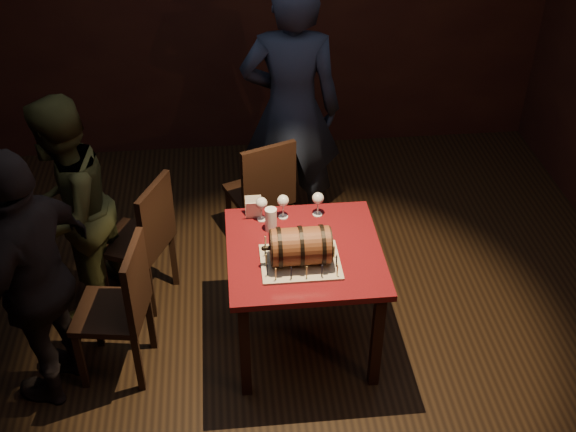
{
  "coord_description": "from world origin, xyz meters",
  "views": [
    {
      "loc": [
        -0.27,
        -3.27,
        3.37
      ],
      "look_at": [
        0.06,
        0.05,
        0.95
      ],
      "focal_mm": 45.0,
      "sensor_mm": 36.0,
      "label": 1
    }
  ],
  "objects": [
    {
      "name": "wine_glass_right",
      "position": [
        0.27,
        0.32,
        0.87
      ],
      "size": [
        0.07,
        0.07,
        0.16
      ],
      "color": "silver",
      "rests_on": "pub_table"
    },
    {
      "name": "person_left_rear",
      "position": [
        -1.28,
        0.49,
        0.76
      ],
      "size": [
        0.79,
        0.89,
        1.52
      ],
      "primitive_type": "imported",
      "rotation": [
        0.0,
        0.0,
        -1.91
      ],
      "color": "#38391C",
      "rests_on": "ground"
    },
    {
      "name": "chair_left_front",
      "position": [
        -0.92,
        -0.12,
        0.52
      ],
      "size": [
        0.46,
        0.46,
        0.93
      ],
      "color": "black",
      "rests_on": "ground"
    },
    {
      "name": "room_shell",
      "position": [
        0.0,
        0.0,
        1.4
      ],
      "size": [
        5.04,
        5.04,
        2.8
      ],
      "color": "black",
      "rests_on": "ground"
    },
    {
      "name": "person_back",
      "position": [
        0.2,
        1.27,
        0.98
      ],
      "size": [
        0.76,
        0.54,
        1.95
      ],
      "primitive_type": "imported",
      "rotation": [
        0.0,
        0.0,
        3.04
      ],
      "color": "#1A2135",
      "rests_on": "ground"
    },
    {
      "name": "wine_glass_left",
      "position": [
        -0.08,
        0.3,
        0.87
      ],
      "size": [
        0.07,
        0.07,
        0.16
      ],
      "color": "silver",
      "rests_on": "pub_table"
    },
    {
      "name": "chair_back",
      "position": [
        -0.03,
        0.96,
        0.52
      ],
      "size": [
        0.52,
        0.52,
        0.93
      ],
      "color": "black",
      "rests_on": "ground"
    },
    {
      "name": "pint_of_ale",
      "position": [
        -0.03,
        0.2,
        0.82
      ],
      "size": [
        0.07,
        0.07,
        0.15
      ],
      "color": "silver",
      "rests_on": "pub_table"
    },
    {
      "name": "barrel_cake",
      "position": [
        0.11,
        -0.13,
        0.87
      ],
      "size": [
        0.39,
        0.23,
        0.23
      ],
      "color": "brown",
      "rests_on": "cake_board"
    },
    {
      "name": "cake_board",
      "position": [
        0.11,
        -0.13,
        0.76
      ],
      "size": [
        0.45,
        0.35,
        0.01
      ],
      "primitive_type": "cube",
      "color": "#AFA18D",
      "rests_on": "pub_table"
    },
    {
      "name": "birthday_candles",
      "position": [
        0.11,
        -0.13,
        0.8
      ],
      "size": [
        0.4,
        0.3,
        0.09
      ],
      "color": "#FBED96",
      "rests_on": "cake_board"
    },
    {
      "name": "menu_card",
      "position": [
        -0.13,
        0.34,
        0.81
      ],
      "size": [
        0.1,
        0.05,
        0.13
      ],
      "primitive_type": null,
      "color": "white",
      "rests_on": "pub_table"
    },
    {
      "name": "pub_table",
      "position": [
        0.15,
        -0.01,
        0.64
      ],
      "size": [
        0.9,
        0.9,
        0.75
      ],
      "color": "#4A0C11",
      "rests_on": "ground"
    },
    {
      "name": "wine_glass_mid",
      "position": [
        0.05,
        0.32,
        0.87
      ],
      "size": [
        0.07,
        0.07,
        0.16
      ],
      "color": "silver",
      "rests_on": "pub_table"
    },
    {
      "name": "person_left_front",
      "position": [
        -1.33,
        -0.21,
        0.81
      ],
      "size": [
        0.73,
        1.03,
        1.62
      ],
      "primitive_type": "imported",
      "rotation": [
        0.0,
        0.0,
        -1.96
      ],
      "color": "black",
      "rests_on": "ground"
    },
    {
      "name": "chair_left_rear",
      "position": [
        -0.83,
        0.51,
        0.52
      ],
      "size": [
        0.53,
        0.53,
        0.93
      ],
      "color": "black",
      "rests_on": "ground"
    }
  ]
}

